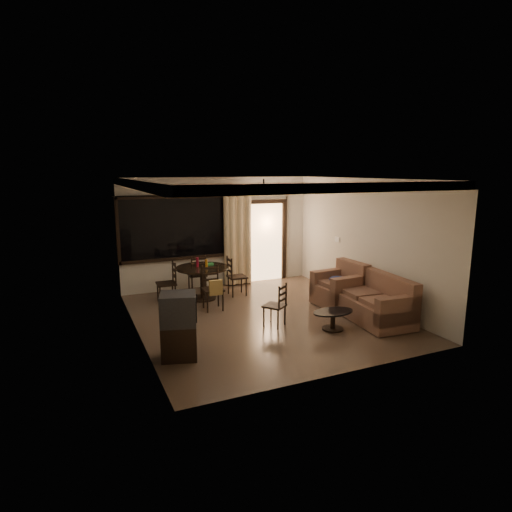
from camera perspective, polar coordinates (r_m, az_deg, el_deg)
name	(u,v)px	position (r m, az deg, el deg)	size (l,w,h in m)	color
ground	(263,317)	(8.90, 0.97, -8.11)	(5.50, 5.50, 0.00)	#7F6651
room_shell	(255,218)	(10.31, -0.15, 5.04)	(5.50, 6.70, 5.50)	beige
dining_table	(203,274)	(10.02, -7.13, -2.36)	(1.23, 1.23, 0.99)	black
dining_chair_west	(167,291)	(9.93, -11.78, -4.56)	(0.44, 0.44, 0.95)	black
dining_chair_east	(237,284)	(10.33, -2.59, -3.71)	(0.44, 0.44, 0.95)	black
dining_chair_south	(213,296)	(9.30, -5.74, -5.33)	(0.44, 0.49, 0.95)	black
dining_chair_north	(197,281)	(10.63, -7.82, -3.37)	(0.44, 0.44, 0.95)	black
tv_cabinet	(179,326)	(7.00, -10.23, -9.14)	(0.67, 0.64, 1.07)	black
sofa	(376,303)	(8.92, 15.71, -6.06)	(1.02, 1.76, 0.91)	#492721
armchair	(341,288)	(9.71, 11.31, -4.23)	(1.00, 1.00, 0.95)	#492721
coffee_table	(333,317)	(8.28, 10.22, -8.03)	(0.82, 0.49, 0.36)	black
side_chair	(275,313)	(8.33, 2.55, -7.64)	(0.53, 0.53, 0.85)	black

